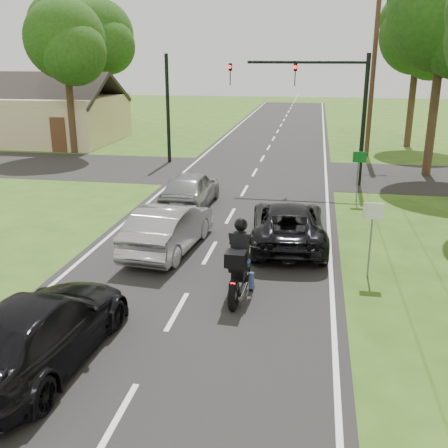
{
  "coord_description": "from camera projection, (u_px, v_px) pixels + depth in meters",
  "views": [
    {
      "loc": [
        3.06,
        -10.99,
        5.87
      ],
      "look_at": [
        0.62,
        3.0,
        1.3
      ],
      "focal_mm": 42.0,
      "sensor_mm": 36.0,
      "label": 1
    }
  ],
  "objects": [
    {
      "name": "ground",
      "position": [
        177.0,
        311.0,
        12.61
      ],
      "size": [
        140.0,
        140.0,
        0.0
      ],
      "primitive_type": "plane",
      "color": "#305116",
      "rests_on": "ground"
    },
    {
      "name": "road",
      "position": [
        238.0,
        202.0,
        21.98
      ],
      "size": [
        8.0,
        100.0,
        0.01
      ],
      "primitive_type": "cube",
      "color": "black",
      "rests_on": "ground"
    },
    {
      "name": "cross_road",
      "position": [
        255.0,
        172.0,
        27.61
      ],
      "size": [
        60.0,
        7.0,
        0.01
      ],
      "primitive_type": "cube",
      "color": "black",
      "rests_on": "ground"
    },
    {
      "name": "motorcycle_rider",
      "position": [
        240.0,
        266.0,
        13.17
      ],
      "size": [
        0.69,
        2.43,
        2.09
      ],
      "rotation": [
        0.0,
        0.0,
        -0.04
      ],
      "color": "black",
      "rests_on": "ground"
    },
    {
      "name": "dark_suv",
      "position": [
        288.0,
        224.0,
        16.91
      ],
      "size": [
        2.66,
        5.14,
        1.38
      ],
      "primitive_type": "imported",
      "rotation": [
        0.0,
        0.0,
        3.22
      ],
      "color": "black",
      "rests_on": "road"
    },
    {
      "name": "silver_sedan",
      "position": [
        169.0,
        228.0,
        16.36
      ],
      "size": [
        2.0,
        4.63,
        1.48
      ],
      "primitive_type": "imported",
      "rotation": [
        0.0,
        0.0,
        3.04
      ],
      "color": "#9E9DA2",
      "rests_on": "road"
    },
    {
      "name": "silver_suv",
      "position": [
        190.0,
        189.0,
        21.08
      ],
      "size": [
        1.81,
        4.43,
        1.51
      ],
      "primitive_type": "imported",
      "rotation": [
        0.0,
        0.0,
        3.13
      ],
      "color": "gray",
      "rests_on": "road"
    },
    {
      "name": "dark_car_behind",
      "position": [
        40.0,
        330.0,
        10.28
      ],
      "size": [
        2.29,
        5.12,
        1.46
      ],
      "primitive_type": "imported",
      "rotation": [
        0.0,
        0.0,
        3.09
      ],
      "color": "black",
      "rests_on": "road"
    },
    {
      "name": "traffic_signal",
      "position": [
        324.0,
        96.0,
        23.92
      ],
      "size": [
        6.38,
        0.44,
        6.0
      ],
      "color": "black",
      "rests_on": "ground"
    },
    {
      "name": "signal_pole_far",
      "position": [
        168.0,
        109.0,
        29.42
      ],
      "size": [
        0.2,
        0.2,
        6.0
      ],
      "primitive_type": "cylinder",
      "color": "black",
      "rests_on": "ground"
    },
    {
      "name": "utility_pole_far",
      "position": [
        373.0,
        70.0,
        30.67
      ],
      "size": [
        1.6,
        0.28,
        10.0
      ],
      "color": "#523325",
      "rests_on": "ground"
    },
    {
      "name": "sign_white",
      "position": [
        372.0,
        222.0,
        14.14
      ],
      "size": [
        0.55,
        0.07,
        2.12
      ],
      "color": "slate",
      "rests_on": "ground"
    },
    {
      "name": "sign_green",
      "position": [
        359.0,
        164.0,
        21.61
      ],
      "size": [
        0.55,
        0.07,
        2.12
      ],
      "color": "slate",
      "rests_on": "ground"
    },
    {
      "name": "tree_row_e",
      "position": [
        423.0,
        40.0,
        33.14
      ],
      "size": [
        5.28,
        5.12,
        9.61
      ],
      "color": "#332316",
      "rests_on": "ground"
    },
    {
      "name": "tree_left_near",
      "position": [
        68.0,
        44.0,
        31.08
      ],
      "size": [
        5.12,
        4.96,
        9.22
      ],
      "color": "#332316",
      "rests_on": "ground"
    },
    {
      "name": "tree_left_far",
      "position": [
        102.0,
        39.0,
        40.57
      ],
      "size": [
        5.76,
        5.58,
        10.14
      ],
      "color": "#332316",
      "rests_on": "ground"
    },
    {
      "name": "house",
      "position": [
        45.0,
        116.0,
        37.19
      ],
      "size": [
        10.2,
        8.0,
        4.84
      ],
      "color": "tan",
      "rests_on": "ground"
    }
  ]
}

